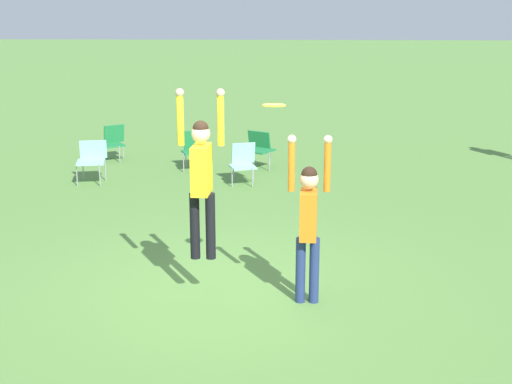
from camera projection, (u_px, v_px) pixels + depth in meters
name	position (u px, v px, depth m)	size (l,w,h in m)	color
ground_plane	(220.00, 291.00, 9.09)	(120.00, 120.00, 0.00)	#56843D
person_jumping	(202.00, 171.00, 8.46)	(0.58, 0.44, 2.08)	black
person_defending	(308.00, 216.00, 8.47)	(0.52, 0.38, 2.08)	navy
frisbee	(274.00, 105.00, 8.11)	(0.27, 0.27, 0.03)	yellow
camping_chair_0	(113.00, 140.00, 16.44)	(0.66, 0.73, 0.80)	gray
camping_chair_1	(194.00, 147.00, 15.52)	(0.58, 0.63, 0.84)	gray
camping_chair_2	(243.00, 161.00, 14.32)	(0.60, 0.65, 0.81)	gray
camping_chair_3	(92.00, 158.00, 14.39)	(0.63, 0.67, 0.84)	gray
camping_chair_4	(259.00, 147.00, 15.69)	(0.77, 0.83, 0.78)	gray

